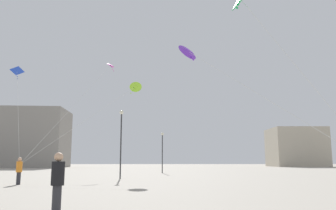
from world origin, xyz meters
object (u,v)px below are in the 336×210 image
(person_in_orange, at_px, (19,170))
(kite_magenta_delta, at_px, (109,68))
(kite_lime_diamond, at_px, (135,87))
(lamppost_east, at_px, (121,134))
(kite_violet_diamond, at_px, (189,52))
(person_in_black, at_px, (58,180))
(lamppost_west, at_px, (162,146))
(kite_cobalt_delta, at_px, (17,74))
(building_left_hall, at_px, (6,138))
(building_centre_hall, at_px, (296,147))

(person_in_orange, xyz_separation_m, kite_magenta_delta, (2.92, 16.83, 11.60))
(kite_lime_diamond, distance_m, lamppost_east, 4.36)
(kite_violet_diamond, height_order, lamppost_east, kite_violet_diamond)
(person_in_black, xyz_separation_m, lamppost_west, (3.07, 33.34, 2.44))
(person_in_black, relative_size, lamppost_west, 0.35)
(person_in_black, xyz_separation_m, kite_cobalt_delta, (-9.87, 19.15, 8.24))
(kite_lime_diamond, relative_size, building_left_hall, 0.28)
(kite_magenta_delta, relative_size, lamppost_east, 3.01)
(kite_cobalt_delta, bearing_deg, lamppost_east, 5.49)
(kite_cobalt_delta, distance_m, kite_lime_diamond, 10.54)
(person_in_orange, relative_size, lamppost_east, 0.29)
(kite_magenta_delta, relative_size, building_centre_hall, 1.36)
(person_in_black, xyz_separation_m, person_in_orange, (-6.34, 12.47, -0.02))
(person_in_orange, distance_m, lamppost_east, 9.96)
(building_left_hall, height_order, lamppost_east, building_left_hall)
(person_in_orange, relative_size, kite_violet_diamond, 0.20)
(person_in_orange, bearing_deg, lamppost_west, -69.92)
(person_in_orange, bearing_deg, kite_lime_diamond, -89.80)
(kite_violet_diamond, xyz_separation_m, lamppost_east, (-5.33, 10.58, -4.20))
(person_in_black, relative_size, kite_violet_diamond, 0.21)
(kite_cobalt_delta, height_order, building_centre_hall, building_centre_hall)
(kite_lime_diamond, relative_size, lamppost_east, 1.28)
(person_in_black, xyz_separation_m, kite_magenta_delta, (-3.42, 29.30, 11.58))
(kite_cobalt_delta, height_order, kite_violet_diamond, kite_cobalt_delta)
(person_in_black, xyz_separation_m, kite_violet_diamond, (4.74, 9.46, 7.16))
(person_in_black, relative_size, person_in_orange, 1.02)
(person_in_black, height_order, kite_lime_diamond, kite_lime_diamond)
(kite_cobalt_delta, relative_size, lamppost_west, 1.66)
(lamppost_east, bearing_deg, kite_lime_diamond, -18.89)
(kite_lime_diamond, xyz_separation_m, building_centre_hall, (37.98, 61.07, -3.08))
(kite_lime_diamond, relative_size, kite_violet_diamond, 0.87)
(kite_violet_diamond, height_order, building_centre_hall, building_centre_hall)
(kite_cobalt_delta, bearing_deg, kite_magenta_delta, 57.59)
(building_left_hall, bearing_deg, person_in_orange, -64.54)
(kite_magenta_delta, bearing_deg, person_in_orange, -99.85)
(person_in_orange, bearing_deg, kite_violet_diamond, -150.85)
(kite_magenta_delta, bearing_deg, kite_violet_diamond, -67.63)
(kite_cobalt_delta, relative_size, kite_violet_diamond, 0.96)
(kite_cobalt_delta, bearing_deg, kite_lime_diamond, 2.64)
(kite_magenta_delta, relative_size, lamppost_west, 3.55)
(kite_violet_diamond, relative_size, building_centre_hall, 0.66)
(person_in_orange, height_order, building_left_hall, building_left_hall)
(person_in_black, bearing_deg, kite_lime_diamond, 94.98)
(kite_lime_diamond, bearing_deg, lamppost_east, 161.11)
(person_in_black, relative_size, kite_cobalt_delta, 0.21)
(person_in_black, bearing_deg, building_centre_hall, 71.19)
(kite_cobalt_delta, xyz_separation_m, kite_lime_diamond, (10.47, 0.48, -1.10))
(kite_lime_diamond, height_order, building_centre_hall, building_centre_hall)
(person_in_black, xyz_separation_m, lamppost_east, (-0.59, 20.04, 2.97))
(person_in_orange, height_order, lamppost_west, lamppost_west)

